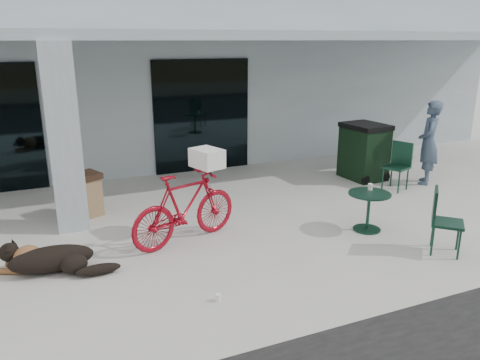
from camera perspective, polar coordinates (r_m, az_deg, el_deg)
name	(u,v)px	position (r m, az deg, el deg)	size (l,w,h in m)	color
ground	(197,268)	(6.82, -5.23, -10.66)	(80.00, 80.00, 0.00)	#B9B7AE
building	(103,71)	(14.42, -16.36, 12.59)	(22.00, 7.00, 4.50)	#AFBEC6
storefront_glass_right	(202,116)	(11.49, -4.64, 7.78)	(2.40, 0.06, 2.70)	black
column	(64,139)	(8.24, -20.65, 4.66)	(0.50, 0.50, 3.12)	#AFBEC6
overhang	(134,35)	(9.56, -12.83, 16.82)	(22.00, 2.80, 0.18)	#AFBEC6
bicycle	(185,208)	(7.46, -6.68, -3.37)	(0.55, 1.94, 1.17)	maroon
laundry_basket	(207,158)	(7.49, -4.05, 2.68)	(0.51, 0.38, 0.30)	white
dog	(52,258)	(7.11, -21.99, -8.77)	(1.31, 0.44, 0.44)	black
cup_near_dog	(218,298)	(6.01, -2.66, -14.14)	(0.08, 0.08, 0.10)	white
cafe_table_far	(368,212)	(8.24, 15.35, -3.74)	(0.71, 0.71, 0.67)	#123526
cafe_chair_far_a	(448,222)	(7.72, 23.98, -4.71)	(0.45, 0.50, 1.00)	#123526
cafe_chair_far_b	(396,167)	(10.59, 18.50, 1.56)	(0.47, 0.51, 1.03)	#123526
person	(429,143)	(11.22, 22.01, 4.23)	(0.68, 0.45, 1.87)	#3A4D63
cup_on_table	(370,187)	(8.29, 15.60, -0.80)	(0.08, 0.08, 0.11)	white
trash_receptacle	(87,194)	(9.03, -18.20, -1.69)	(0.48, 0.48, 0.82)	olive
wheeled_bin	(364,151)	(11.24, 14.86, 3.40)	(0.80, 1.01, 1.29)	black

